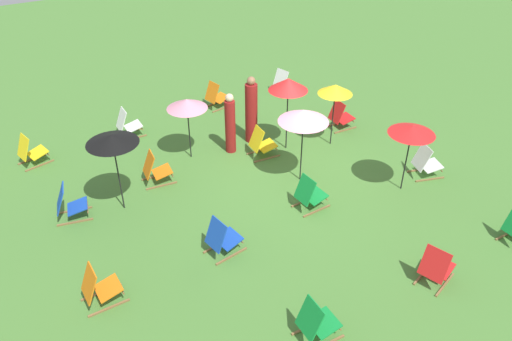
{
  "coord_description": "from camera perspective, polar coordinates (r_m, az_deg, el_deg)",
  "views": [
    {
      "loc": [
        -8.43,
        6.2,
        6.99
      ],
      "look_at": [
        0.0,
        1.2,
        0.5
      ],
      "focal_mm": 35.3,
      "sensor_mm": 36.0,
      "label": 1
    }
  ],
  "objects": [
    {
      "name": "deckchair_4",
      "position": [
        14.6,
        9.55,
        6.06
      ],
      "size": [
        0.52,
        0.78,
        0.83
      ],
      "rotation": [
        0.0,
        0.0,
        -0.05
      ],
      "color": "olive",
      "rests_on": "ground"
    },
    {
      "name": "deckchair_12",
      "position": [
        11.27,
        6.1,
        -2.69
      ],
      "size": [
        0.51,
        0.78,
        0.83
      ],
      "rotation": [
        0.0,
        0.0,
        0.05
      ],
      "color": "olive",
      "rests_on": "ground"
    },
    {
      "name": "ground_plane",
      "position": [
        12.58,
        4.7,
        -0.36
      ],
      "size": [
        40.0,
        40.0,
        0.0
      ],
      "primitive_type": "plane",
      "color": "#477A33"
    },
    {
      "name": "deckchair_6",
      "position": [
        10.07,
        -3.85,
        -7.68
      ],
      "size": [
        0.59,
        0.82,
        0.83
      ],
      "rotation": [
        0.0,
        0.0,
        0.15
      ],
      "color": "olive",
      "rests_on": "ground"
    },
    {
      "name": "umbrella_4",
      "position": [
        13.22,
        8.98,
        9.07
      ],
      "size": [
        0.91,
        0.91,
        1.74
      ],
      "color": "black",
      "rests_on": "ground"
    },
    {
      "name": "deckchair_1",
      "position": [
        11.64,
        -20.42,
        -3.58
      ],
      "size": [
        0.63,
        0.84,
        0.83
      ],
      "rotation": [
        0.0,
        0.0,
        -0.22
      ],
      "color": "olive",
      "rests_on": "ground"
    },
    {
      "name": "deckchair_11",
      "position": [
        12.96,
        18.7,
        0.83
      ],
      "size": [
        0.68,
        0.87,
        0.83
      ],
      "rotation": [
        0.0,
        0.0,
        -0.31
      ],
      "color": "olive",
      "rests_on": "ground"
    },
    {
      "name": "deckchair_2",
      "position": [
        10.03,
        19.74,
        -10.26
      ],
      "size": [
        0.68,
        0.87,
        0.83
      ],
      "rotation": [
        0.0,
        0.0,
        0.31
      ],
      "color": "olive",
      "rests_on": "ground"
    },
    {
      "name": "person_0",
      "position": [
        13.54,
        -0.54,
        6.71
      ],
      "size": [
        0.37,
        0.37,
        1.88
      ],
      "rotation": [
        0.0,
        0.0,
        1.44
      ],
      "color": "maroon",
      "rests_on": "ground"
    },
    {
      "name": "deckchair_13",
      "position": [
        8.65,
        6.87,
        -16.72
      ],
      "size": [
        0.5,
        0.78,
        0.83
      ],
      "rotation": [
        0.0,
        0.0,
        -0.03
      ],
      "color": "olive",
      "rests_on": "ground"
    },
    {
      "name": "umbrella_3",
      "position": [
        10.84,
        -16.01,
        3.43
      ],
      "size": [
        1.11,
        1.11,
        1.9
      ],
      "color": "black",
      "rests_on": "ground"
    },
    {
      "name": "deckchair_9",
      "position": [
        9.52,
        -17.37,
        -12.53
      ],
      "size": [
        0.49,
        0.77,
        0.83
      ],
      "rotation": [
        0.0,
        0.0,
        0.02
      ],
      "color": "olive",
      "rests_on": "ground"
    },
    {
      "name": "deckchair_14",
      "position": [
        14.43,
        -14.36,
        5.09
      ],
      "size": [
        0.5,
        0.77,
        0.83
      ],
      "rotation": [
        0.0,
        0.0,
        -0.02
      ],
      "color": "olive",
      "rests_on": "ground"
    },
    {
      "name": "umbrella_5",
      "position": [
        11.5,
        5.41,
        6.19
      ],
      "size": [
        1.17,
        1.17,
        1.89
      ],
      "color": "black",
      "rests_on": "ground"
    },
    {
      "name": "person_1",
      "position": [
        13.1,
        -2.94,
        5.24
      ],
      "size": [
        0.29,
        0.29,
        1.66
      ],
      "rotation": [
        0.0,
        0.0,
        0.05
      ],
      "color": "maroon",
      "rests_on": "ground"
    },
    {
      "name": "umbrella_0",
      "position": [
        12.79,
        3.68,
        9.7
      ],
      "size": [
        1.01,
        1.01,
        2.01
      ],
      "color": "black",
      "rests_on": "ground"
    },
    {
      "name": "umbrella_2",
      "position": [
        12.59,
        -7.84,
        7.48
      ],
      "size": [
        1.02,
        1.02,
        1.66
      ],
      "color": "black",
      "rests_on": "ground"
    },
    {
      "name": "deckchair_15",
      "position": [
        13.06,
        0.63,
        3.06
      ],
      "size": [
        0.53,
        0.79,
        0.83
      ],
      "rotation": [
        0.0,
        0.0,
        -0.07
      ],
      "color": "olive",
      "rests_on": "ground"
    },
    {
      "name": "deckchair_0",
      "position": [
        15.65,
        -4.54,
        8.37
      ],
      "size": [
        0.61,
        0.84,
        0.83
      ],
      "rotation": [
        0.0,
        0.0,
        0.19
      ],
      "color": "olive",
      "rests_on": "ground"
    },
    {
      "name": "deckchair_5",
      "position": [
        13.95,
        -24.17,
        1.99
      ],
      "size": [
        0.64,
        0.85,
        0.83
      ],
      "rotation": [
        0.0,
        0.0,
        0.23
      ],
      "color": "olive",
      "rests_on": "ground"
    },
    {
      "name": "deckchair_8",
      "position": [
        16.54,
        3.15,
        9.87
      ],
      "size": [
        0.65,
        0.85,
        0.83
      ],
      "rotation": [
        0.0,
        0.0,
        0.25
      ],
      "color": "olive",
      "rests_on": "ground"
    },
    {
      "name": "umbrella_1",
      "position": [
        11.7,
        17.27,
        4.42
      ],
      "size": [
        1.06,
        1.06,
        1.7
      ],
      "color": "black",
      "rests_on": "ground"
    },
    {
      "name": "deckchair_3",
      "position": [
        12.26,
        -11.32,
        0.11
      ],
      "size": [
        0.56,
        0.81,
        0.83
      ],
      "rotation": [
        0.0,
        0.0,
        -0.12
      ],
      "color": "olive",
      "rests_on": "ground"
    }
  ]
}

